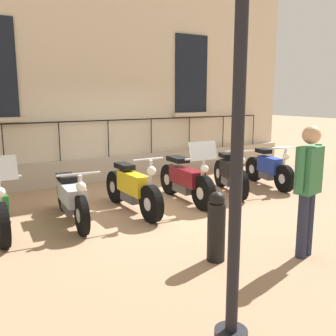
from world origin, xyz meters
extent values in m
plane|color=#9E7A5B|center=(0.00, 0.00, 0.00)|extent=(60.00, 60.00, 0.00)
cube|color=beige|center=(-2.98, 0.00, 3.98)|extent=(0.60, 11.91, 7.97)
cube|color=#B1A48F|center=(-2.60, 0.00, 0.31)|extent=(0.20, 11.91, 0.62)
cube|color=black|center=(-2.66, 2.62, 2.78)|extent=(0.06, 1.07, 2.15)
cube|color=#BCAE97|center=(-2.58, 2.62, 1.65)|extent=(0.24, 1.27, 0.10)
cube|color=black|center=(-2.56, 0.00, 1.56)|extent=(0.03, 10.01, 0.03)
cylinder|color=black|center=(-2.56, -2.50, 1.09)|extent=(0.02, 0.02, 0.93)
cylinder|color=black|center=(-2.56, -1.25, 1.09)|extent=(0.02, 0.02, 0.93)
cylinder|color=black|center=(-2.56, 0.00, 1.09)|extent=(0.02, 0.02, 0.93)
cylinder|color=black|center=(-2.56, 1.25, 1.09)|extent=(0.02, 0.02, 0.93)
cylinder|color=black|center=(-2.56, 2.50, 1.09)|extent=(0.02, 0.02, 0.93)
cylinder|color=black|center=(-2.56, 3.75, 1.09)|extent=(0.02, 0.02, 0.93)
cylinder|color=black|center=(-2.56, 5.00, 1.09)|extent=(0.02, 0.02, 0.93)
cylinder|color=black|center=(0.81, -3.06, 0.34)|extent=(0.68, 0.13, 0.68)
cylinder|color=silver|center=(0.81, -3.06, 0.34)|extent=(0.24, 0.15, 0.24)
cylinder|color=silver|center=(0.76, -3.06, 0.67)|extent=(0.16, 0.06, 0.68)
sphere|color=white|center=(0.83, -3.06, 0.83)|extent=(0.16, 0.16, 0.16)
cylinder|color=silver|center=(-0.10, -2.89, 0.19)|extent=(0.71, 0.08, 0.08)
cylinder|color=black|center=(0.91, -1.91, 0.32)|extent=(0.64, 0.16, 0.64)
cylinder|color=silver|center=(0.91, -1.91, 0.32)|extent=(0.23, 0.15, 0.22)
cylinder|color=black|center=(-0.57, -1.78, 0.32)|extent=(0.64, 0.16, 0.64)
cylinder|color=silver|center=(-0.57, -1.78, 0.32)|extent=(0.23, 0.15, 0.22)
cube|color=#B2B2BC|center=(0.22, -1.85, 0.51)|extent=(0.97, 0.39, 0.30)
cube|color=#4C4C51|center=(0.12, -1.84, 0.29)|extent=(0.59, 0.30, 0.22)
cube|color=black|center=(-0.16, -1.82, 0.72)|extent=(0.55, 0.33, 0.10)
cylinder|color=silver|center=(0.86, -1.91, 0.64)|extent=(0.16, 0.07, 0.65)
cylinder|color=silver|center=(0.81, -1.90, 0.96)|extent=(0.10, 0.69, 0.04)
sphere|color=white|center=(0.93, -1.92, 0.78)|extent=(0.16, 0.16, 0.16)
cylinder|color=silver|center=(-0.05, -1.66, 0.18)|extent=(0.85, 0.15, 0.08)
cylinder|color=black|center=(0.93, -0.68, 0.33)|extent=(0.66, 0.15, 0.66)
cylinder|color=silver|center=(0.93, -0.68, 0.33)|extent=(0.23, 0.16, 0.23)
cylinder|color=black|center=(-0.57, -0.69, 0.33)|extent=(0.66, 0.15, 0.66)
cylinder|color=silver|center=(-0.57, -0.69, 0.33)|extent=(0.23, 0.16, 0.23)
cube|color=gold|center=(0.23, -0.69, 0.56)|extent=(0.89, 0.26, 0.38)
cube|color=#4C4C51|center=(0.13, -0.69, 0.30)|extent=(0.53, 0.21, 0.23)
cube|color=black|center=(-0.13, -0.69, 0.82)|extent=(0.50, 0.24, 0.10)
cylinder|color=silver|center=(0.88, -0.68, 0.71)|extent=(0.16, 0.06, 0.77)
cylinder|color=silver|center=(0.83, -0.68, 1.09)|extent=(0.04, 0.57, 0.04)
sphere|color=white|center=(0.95, -0.68, 0.91)|extent=(0.16, 0.16, 0.16)
cylinder|color=silver|center=(-0.04, -0.55, 0.18)|extent=(0.80, 0.08, 0.08)
cylinder|color=black|center=(0.82, 0.52, 0.34)|extent=(0.68, 0.19, 0.67)
cylinder|color=silver|center=(0.82, 0.52, 0.34)|extent=(0.25, 0.18, 0.23)
cylinder|color=black|center=(-0.57, 0.62, 0.34)|extent=(0.68, 0.19, 0.67)
cylinder|color=silver|center=(-0.57, 0.62, 0.34)|extent=(0.25, 0.18, 0.23)
cube|color=maroon|center=(0.18, 0.57, 0.54)|extent=(0.98, 0.39, 0.32)
cube|color=#4C4C51|center=(0.08, 0.57, 0.30)|extent=(0.59, 0.30, 0.23)
cube|color=black|center=(-0.21, 0.59, 0.84)|extent=(0.55, 0.33, 0.10)
cylinder|color=silver|center=(0.77, 0.52, 0.66)|extent=(0.16, 0.07, 0.67)
cylinder|color=silver|center=(0.72, 0.53, 0.99)|extent=(0.08, 0.71, 0.04)
sphere|color=white|center=(0.84, 0.52, 0.81)|extent=(0.16, 0.16, 0.16)
cylinder|color=silver|center=(-0.10, 0.76, 0.18)|extent=(0.86, 0.14, 0.08)
cube|color=silver|center=(0.78, 0.52, 1.14)|extent=(0.16, 0.59, 0.36)
cylinder|color=black|center=(0.65, 1.60, 0.32)|extent=(0.65, 0.35, 0.65)
cylinder|color=silver|center=(0.65, 1.60, 0.32)|extent=(0.27, 0.23, 0.23)
cylinder|color=black|center=(-0.54, 2.05, 0.32)|extent=(0.65, 0.35, 0.65)
cylinder|color=silver|center=(-0.54, 2.05, 0.32)|extent=(0.27, 0.23, 0.23)
cube|color=black|center=(0.10, 1.81, 0.55)|extent=(0.79, 0.53, 0.37)
cube|color=#4C4C51|center=(0.01, 1.84, 0.29)|extent=(0.50, 0.37, 0.23)
cube|color=black|center=(-0.19, 1.91, 0.82)|extent=(0.48, 0.39, 0.10)
cylinder|color=silver|center=(0.60, 1.62, 0.68)|extent=(0.17, 0.11, 0.71)
cylinder|color=silver|center=(0.56, 1.64, 1.03)|extent=(0.25, 0.60, 0.04)
sphere|color=white|center=(0.67, 1.60, 0.85)|extent=(0.16, 0.16, 0.16)
cylinder|color=silver|center=(-0.06, 2.04, 0.18)|extent=(0.65, 0.31, 0.08)
cylinder|color=black|center=(0.66, 2.92, 0.31)|extent=(0.64, 0.25, 0.63)
cylinder|color=silver|center=(0.66, 2.92, 0.31)|extent=(0.24, 0.19, 0.22)
cylinder|color=black|center=(-0.58, 3.17, 0.31)|extent=(0.64, 0.25, 0.63)
cylinder|color=silver|center=(-0.58, 3.17, 0.31)|extent=(0.24, 0.19, 0.22)
cube|color=#1E389E|center=(0.09, 3.04, 0.54)|extent=(0.74, 0.40, 0.37)
cube|color=#4C4C51|center=(-0.01, 3.06, 0.28)|extent=(0.45, 0.29, 0.22)
cube|color=black|center=(-0.20, 3.10, 0.83)|extent=(0.43, 0.31, 0.10)
cylinder|color=silver|center=(0.61, 2.93, 0.66)|extent=(0.17, 0.09, 0.71)
cylinder|color=silver|center=(0.56, 2.94, 1.01)|extent=(0.15, 0.58, 0.04)
sphere|color=white|center=(0.68, 2.92, 0.83)|extent=(0.16, 0.16, 0.16)
cylinder|color=silver|center=(-0.11, 3.23, 0.17)|extent=(0.63, 0.20, 0.08)
cylinder|color=black|center=(4.34, -1.80, 2.08)|extent=(0.10, 0.10, 4.17)
cylinder|color=black|center=(2.76, -0.71, 0.39)|extent=(0.24, 0.24, 0.79)
sphere|color=black|center=(2.76, -0.71, 0.83)|extent=(0.22, 0.22, 0.22)
cylinder|color=#23283D|center=(3.28, 0.33, 0.44)|extent=(0.14, 0.14, 0.89)
cylinder|color=#23283D|center=(3.25, 0.49, 0.44)|extent=(0.14, 0.14, 0.89)
cube|color=#337247|center=(3.27, 0.41, 1.20)|extent=(0.29, 0.40, 0.63)
sphere|color=tan|center=(3.27, 0.41, 1.66)|extent=(0.24, 0.24, 0.24)
cylinder|color=#337247|center=(3.31, 0.20, 1.23)|extent=(0.09, 0.09, 0.60)
cylinder|color=#337247|center=(3.22, 0.63, 1.23)|extent=(0.09, 0.09, 0.60)
camera|label=1|loc=(6.52, -3.75, 2.16)|focal=40.84mm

